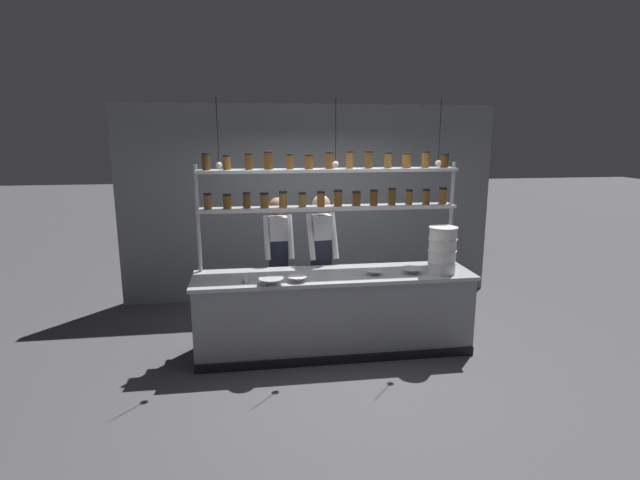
{
  "coord_description": "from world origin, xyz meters",
  "views": [
    {
      "loc": [
        -0.95,
        -5.31,
        2.48
      ],
      "look_at": [
        -0.13,
        0.2,
        1.27
      ],
      "focal_mm": 28.0,
      "sensor_mm": 36.0,
      "label": 1
    }
  ],
  "objects_px": {
    "chef_center": "(321,254)",
    "container_stack": "(442,250)",
    "prep_bowl_near_left": "(411,271)",
    "prep_bowl_center_back": "(297,279)",
    "prep_bowl_near_right": "(271,281)",
    "spice_shelf_unit": "(330,191)",
    "prep_bowl_center_front": "(374,273)",
    "chef_left": "(278,255)",
    "serving_cup_front": "(246,279)"
  },
  "relations": [
    {
      "from": "prep_bowl_center_back",
      "to": "prep_bowl_near_right",
      "type": "relative_size",
      "value": 0.8
    },
    {
      "from": "chef_center",
      "to": "serving_cup_front",
      "type": "xyz_separation_m",
      "value": [
        -0.91,
        -0.75,
        -0.05
      ]
    },
    {
      "from": "prep_bowl_center_back",
      "to": "prep_bowl_near_right",
      "type": "xyz_separation_m",
      "value": [
        -0.28,
        -0.07,
        0.01
      ]
    },
    {
      "from": "chef_center",
      "to": "container_stack",
      "type": "bearing_deg",
      "value": -36.78
    },
    {
      "from": "prep_bowl_center_front",
      "to": "prep_bowl_near_left",
      "type": "bearing_deg",
      "value": -0.85
    },
    {
      "from": "spice_shelf_unit",
      "to": "prep_bowl_near_left",
      "type": "relative_size",
      "value": 13.05
    },
    {
      "from": "prep_bowl_near_left",
      "to": "prep_bowl_near_right",
      "type": "relative_size",
      "value": 0.89
    },
    {
      "from": "chef_center",
      "to": "prep_bowl_near_right",
      "type": "bearing_deg",
      "value": -135.26
    },
    {
      "from": "chef_left",
      "to": "serving_cup_front",
      "type": "bearing_deg",
      "value": -117.46
    },
    {
      "from": "chef_center",
      "to": "prep_bowl_center_back",
      "type": "bearing_deg",
      "value": -123.39
    },
    {
      "from": "spice_shelf_unit",
      "to": "chef_left",
      "type": "distance_m",
      "value": 1.08
    },
    {
      "from": "container_stack",
      "to": "prep_bowl_center_back",
      "type": "distance_m",
      "value": 1.66
    },
    {
      "from": "spice_shelf_unit",
      "to": "serving_cup_front",
      "type": "height_order",
      "value": "spice_shelf_unit"
    },
    {
      "from": "chef_left",
      "to": "chef_center",
      "type": "relative_size",
      "value": 0.98
    },
    {
      "from": "chef_center",
      "to": "prep_bowl_center_front",
      "type": "distance_m",
      "value": 0.83
    },
    {
      "from": "chef_left",
      "to": "container_stack",
      "type": "height_order",
      "value": "chef_left"
    },
    {
      "from": "chef_left",
      "to": "prep_bowl_near_right",
      "type": "height_order",
      "value": "chef_left"
    },
    {
      "from": "spice_shelf_unit",
      "to": "container_stack",
      "type": "xyz_separation_m",
      "value": [
        1.2,
        -0.48,
        -0.63
      ]
    },
    {
      "from": "prep_bowl_center_front",
      "to": "prep_bowl_center_back",
      "type": "relative_size",
      "value": 0.9
    },
    {
      "from": "prep_bowl_center_front",
      "to": "chef_center",
      "type": "bearing_deg",
      "value": 126.65
    },
    {
      "from": "prep_bowl_center_front",
      "to": "container_stack",
      "type": "bearing_deg",
      "value": -2.85
    },
    {
      "from": "prep_bowl_center_back",
      "to": "chef_center",
      "type": "bearing_deg",
      "value": 64.49
    },
    {
      "from": "chef_center",
      "to": "prep_bowl_near_right",
      "type": "distance_m",
      "value": 1.08
    },
    {
      "from": "container_stack",
      "to": "prep_bowl_center_back",
      "type": "height_order",
      "value": "container_stack"
    },
    {
      "from": "chef_left",
      "to": "prep_bowl_near_left",
      "type": "xyz_separation_m",
      "value": [
        1.44,
        -0.82,
        -0.03
      ]
    },
    {
      "from": "container_stack",
      "to": "prep_bowl_center_back",
      "type": "xyz_separation_m",
      "value": [
        -1.64,
        -0.09,
        -0.24
      ]
    },
    {
      "from": "spice_shelf_unit",
      "to": "chef_center",
      "type": "distance_m",
      "value": 0.83
    },
    {
      "from": "container_stack",
      "to": "prep_bowl_near_right",
      "type": "relative_size",
      "value": 2.03
    },
    {
      "from": "prep_bowl_center_front",
      "to": "serving_cup_front",
      "type": "bearing_deg",
      "value": -176.5
    },
    {
      "from": "spice_shelf_unit",
      "to": "prep_bowl_center_front",
      "type": "height_order",
      "value": "spice_shelf_unit"
    },
    {
      "from": "chef_center",
      "to": "spice_shelf_unit",
      "type": "bearing_deg",
      "value": -80.05
    },
    {
      "from": "prep_bowl_near_right",
      "to": "prep_bowl_center_front",
      "type": "bearing_deg",
      "value": 9.83
    },
    {
      "from": "chef_left",
      "to": "prep_bowl_near_left",
      "type": "relative_size",
      "value": 7.33
    },
    {
      "from": "chef_center",
      "to": "prep_bowl_center_back",
      "type": "relative_size",
      "value": 8.38
    },
    {
      "from": "chef_center",
      "to": "prep_bowl_near_left",
      "type": "xyz_separation_m",
      "value": [
        0.92,
        -0.67,
        -0.06
      ]
    },
    {
      "from": "chef_left",
      "to": "prep_bowl_near_right",
      "type": "distance_m",
      "value": 1.03
    },
    {
      "from": "chef_left",
      "to": "prep_bowl_center_front",
      "type": "height_order",
      "value": "chef_left"
    },
    {
      "from": "container_stack",
      "to": "prep_bowl_near_left",
      "type": "bearing_deg",
      "value": 174.66
    },
    {
      "from": "chef_left",
      "to": "chef_center",
      "type": "distance_m",
      "value": 0.54
    },
    {
      "from": "prep_bowl_near_left",
      "to": "prep_bowl_center_back",
      "type": "relative_size",
      "value": 1.12
    },
    {
      "from": "spice_shelf_unit",
      "to": "prep_bowl_near_left",
      "type": "height_order",
      "value": "spice_shelf_unit"
    },
    {
      "from": "container_stack",
      "to": "serving_cup_front",
      "type": "relative_size",
      "value": 6.13
    },
    {
      "from": "chef_left",
      "to": "container_stack",
      "type": "xyz_separation_m",
      "value": [
        1.78,
        -0.86,
        0.2
      ]
    },
    {
      "from": "container_stack",
      "to": "prep_bowl_center_back",
      "type": "relative_size",
      "value": 2.55
    },
    {
      "from": "chef_left",
      "to": "prep_bowl_center_back",
      "type": "relative_size",
      "value": 8.19
    },
    {
      "from": "chef_left",
      "to": "chef_center",
      "type": "height_order",
      "value": "chef_center"
    },
    {
      "from": "spice_shelf_unit",
      "to": "prep_bowl_center_back",
      "type": "height_order",
      "value": "spice_shelf_unit"
    },
    {
      "from": "spice_shelf_unit",
      "to": "prep_bowl_center_back",
      "type": "xyz_separation_m",
      "value": [
        -0.45,
        -0.57,
        -0.87
      ]
    },
    {
      "from": "spice_shelf_unit",
      "to": "chef_center",
      "type": "height_order",
      "value": "spice_shelf_unit"
    },
    {
      "from": "prep_bowl_center_front",
      "to": "prep_bowl_center_back",
      "type": "distance_m",
      "value": 0.88
    }
  ]
}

